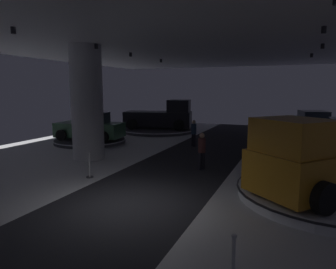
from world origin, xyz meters
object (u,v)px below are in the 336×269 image
at_px(display_car_deep_right, 312,125).
at_px(display_platform_mid_right, 329,194).
at_px(pickup_truck_deep_left, 162,117).
at_px(display_platform_deep_left, 158,130).
at_px(visitor_walking_far, 194,132).
at_px(column_left, 87,103).
at_px(visitor_walking_near, 202,149).
at_px(display_car_far_left, 90,127).
at_px(pickup_truck_mid_right, 325,162).
at_px(display_platform_deep_right, 311,138).
at_px(display_platform_far_left, 90,141).

xyz_separation_m(display_car_deep_right, display_platform_mid_right, (0.04, -11.83, -0.89)).
bearing_deg(display_car_deep_right, pickup_truck_deep_left, 178.41).
xyz_separation_m(display_platform_deep_left, display_platform_mid_right, (11.35, -12.06, 0.03)).
bearing_deg(visitor_walking_far, display_platform_mid_right, -45.91).
bearing_deg(column_left, visitor_walking_near, 1.10).
distance_m(display_car_deep_right, display_car_far_left, 14.55).
bearing_deg(pickup_truck_mid_right, display_platform_deep_right, 89.24).
relative_size(column_left, visitor_walking_far, 3.46).
relative_size(display_platform_deep_left, pickup_truck_mid_right, 1.13).
bearing_deg(display_platform_deep_right, display_platform_mid_right, -89.77).
relative_size(display_platform_deep_right, visitor_walking_near, 3.39).
bearing_deg(display_platform_deep_left, display_car_far_left, -105.76).
distance_m(pickup_truck_mid_right, visitor_walking_near, 5.02).
height_order(column_left, display_platform_far_left, column_left).
xyz_separation_m(display_platform_far_left, visitor_walking_far, (6.55, 1.30, 0.77)).
xyz_separation_m(column_left, pickup_truck_mid_right, (10.28, -2.08, -1.50)).
bearing_deg(visitor_walking_far, pickup_truck_deep_left, 129.74).
bearing_deg(display_platform_far_left, pickup_truck_deep_left, 71.67).
bearing_deg(display_car_deep_right, display_car_far_left, -154.54).
relative_size(display_car_deep_right, pickup_truck_mid_right, 0.84).
relative_size(display_platform_deep_right, visitor_walking_far, 3.39).
height_order(display_platform_mid_right, display_platform_far_left, display_platform_mid_right).
xyz_separation_m(column_left, pickup_truck_deep_left, (-0.55, 10.31, -1.56)).
xyz_separation_m(display_platform_deep_right, visitor_walking_far, (-6.62, -4.98, 0.74)).
bearing_deg(display_platform_deep_right, display_platform_far_left, -154.46).
bearing_deg(pickup_truck_deep_left, visitor_walking_far, -50.26).
bearing_deg(display_car_far_left, pickup_truck_mid_right, -24.17).
relative_size(display_platform_far_left, visitor_walking_far, 2.85).
bearing_deg(visitor_walking_far, display_platform_far_left, -168.73).
relative_size(display_car_deep_right, visitor_walking_far, 2.83).
bearing_deg(pickup_truck_deep_left, display_platform_deep_right, -1.43).
bearing_deg(visitor_walking_near, display_car_deep_right, 64.70).
height_order(display_platform_deep_right, visitor_walking_near, visitor_walking_near).
xyz_separation_m(display_car_deep_right, display_platform_deep_left, (-11.31, 0.23, -0.92)).
distance_m(display_platform_mid_right, visitor_walking_far, 9.60).
distance_m(display_car_far_left, visitor_walking_near, 9.21).
height_order(display_car_deep_right, display_platform_far_left, display_car_deep_right).
bearing_deg(display_car_far_left, display_platform_deep_right, 25.57).
relative_size(pickup_truck_deep_left, display_platform_mid_right, 0.99).
xyz_separation_m(display_platform_mid_right, visitor_walking_near, (-4.72, 1.94, 0.73)).
distance_m(display_platform_deep_left, visitor_walking_far, 7.03).
relative_size(display_platform_far_left, visitor_walking_near, 2.85).
relative_size(column_left, display_platform_mid_right, 0.97).
relative_size(display_car_deep_right, display_platform_deep_left, 0.74).
xyz_separation_m(display_platform_deep_right, display_car_deep_right, (0.01, -0.03, 0.90)).
bearing_deg(display_platform_mid_right, visitor_walking_far, 134.09).
relative_size(display_platform_deep_right, display_platform_deep_left, 0.88).
height_order(display_platform_deep_right, display_car_deep_right, display_car_deep_right).
height_order(display_car_deep_right, display_platform_mid_right, display_car_deep_right).
distance_m(column_left, pickup_truck_mid_right, 10.59).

